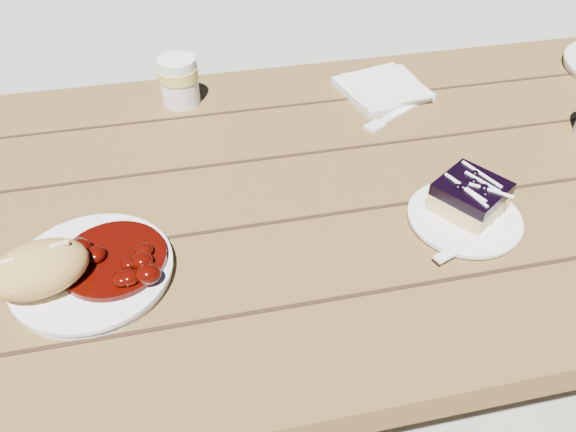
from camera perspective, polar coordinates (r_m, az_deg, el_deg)
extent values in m
plane|color=#A29E92|center=(1.52, 7.22, -18.47)|extent=(60.00, 60.00, 0.00)
cube|color=brown|center=(0.96, 10.86, 3.29)|extent=(2.00, 0.80, 0.05)
cube|color=brown|center=(1.63, 1.62, 9.55)|extent=(1.80, 0.25, 0.04)
cube|color=brown|center=(1.80, -24.21, -0.39)|extent=(0.06, 0.06, 0.42)
cube|color=brown|center=(2.07, 23.69, 5.88)|extent=(0.06, 0.06, 0.42)
cylinder|color=white|center=(0.80, -19.24, -5.40)|extent=(0.21, 0.21, 0.02)
ellipsoid|color=tan|center=(0.77, -23.96, -4.94)|extent=(0.14, 0.11, 0.06)
cylinder|color=white|center=(0.88, 17.45, -0.27)|extent=(0.16, 0.16, 0.01)
cube|color=#DCC578|center=(0.88, 17.88, 1.44)|extent=(0.12, 0.12, 0.03)
cube|color=black|center=(0.86, 18.21, 2.64)|extent=(0.12, 0.12, 0.02)
cube|color=white|center=(1.16, 9.53, 12.62)|extent=(0.18, 0.18, 0.01)
cylinder|color=white|center=(1.11, -11.02, 13.30)|extent=(0.07, 0.07, 0.09)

